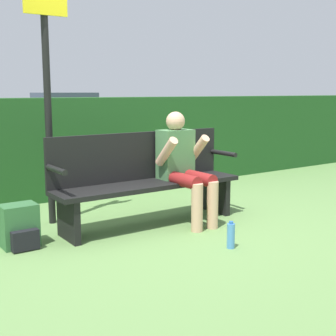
% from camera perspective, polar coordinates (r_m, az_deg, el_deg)
% --- Properties ---
extents(ground_plane, '(40.00, 40.00, 0.00)m').
position_cam_1_polar(ground_plane, '(4.71, -2.21, -6.92)').
color(ground_plane, '#668E4C').
extents(hedge_back, '(12.00, 0.50, 1.24)m').
position_cam_1_polar(hedge_back, '(6.10, -11.09, 2.60)').
color(hedge_back, '#1E4C1E').
rests_on(hedge_back, ground).
extents(park_bench, '(1.96, 0.44, 0.91)m').
position_cam_1_polar(park_bench, '(4.66, -2.73, -1.23)').
color(park_bench, black).
rests_on(park_bench, ground).
extents(person_seated, '(0.48, 0.65, 1.11)m').
position_cam_1_polar(person_seated, '(4.70, 1.82, 0.61)').
color(person_seated, '#4C7F4C').
rests_on(person_seated, ground).
extents(backpack, '(0.30, 0.30, 0.37)m').
position_cam_1_polar(backpack, '(4.21, -17.62, -6.87)').
color(backpack, '#336638').
rests_on(backpack, ground).
extents(water_bottle, '(0.07, 0.07, 0.23)m').
position_cam_1_polar(water_bottle, '(4.03, 7.67, -8.16)').
color(water_bottle, '#4C8CCC').
rests_on(water_bottle, ground).
extents(signpost, '(0.42, 0.09, 2.38)m').
position_cam_1_polar(signpost, '(4.73, -14.51, 9.98)').
color(signpost, black).
rests_on(signpost, ground).
extents(parked_car, '(4.45, 1.96, 1.26)m').
position_cam_1_polar(parked_car, '(18.37, -12.45, 6.90)').
color(parked_car, '#B7BCC6').
rests_on(parked_car, ground).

